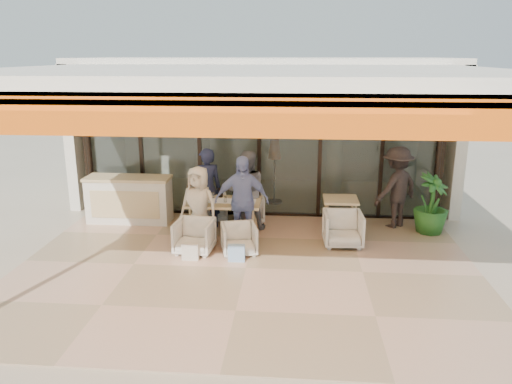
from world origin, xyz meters
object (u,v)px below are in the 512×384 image
diner_navy (207,189)px  standing_woman (396,188)px  potted_palm (432,204)px  host_counter (129,199)px  chair_near_right (239,238)px  side_table (340,203)px  diner_cream (199,206)px  chair_near_left (194,235)px  diner_periwinkle (242,201)px  dining_table (223,204)px  chair_far_left (211,206)px  chair_far_right (249,207)px  diner_grey (246,191)px  side_chair (343,227)px

diner_navy → standing_woman: standing_woman is taller
potted_palm → host_counter: bearing=178.4°
standing_woman → potted_palm: bearing=114.9°
chair_near_right → side_table: size_ratio=0.86×
diner_cream → potted_palm: diner_cream is taller
chair_near_left → diner_periwinkle: bearing=35.8°
dining_table → standing_woman: size_ratio=0.85×
chair_far_left → diner_navy: (0.00, -0.50, 0.53)m
chair_far_left → host_counter: bearing=-4.3°
host_counter → side_table: size_ratio=2.48×
dining_table → chair_far_right: (0.43, 0.94, -0.34)m
chair_near_right → diner_cream: diner_cream is taller
potted_palm → diner_navy: bearing=-179.4°
chair_far_left → side_table: size_ratio=0.93×
host_counter → chair_far_right: bearing=6.1°
side_table → chair_far_right: bearing=163.9°
chair_near_left → diner_periwinkle: diner_periwinkle is taller
diner_grey → side_table: diner_grey is taller
diner_grey → side_table: 1.97m
diner_grey → side_table: bearing=166.3°
diner_cream → side_chair: bearing=16.1°
chair_far_right → standing_woman: (3.16, -0.11, 0.54)m
diner_grey → standing_woman: standing_woman is taller
chair_far_right → chair_near_left: chair_near_left is taller
chair_far_left → side_table: side_table is taller
dining_table → chair_near_left: 1.09m
standing_woman → potted_palm: (0.66, -0.34, -0.25)m
diner_navy → side_chair: (2.80, -0.82, -0.49)m
diner_periwinkle → standing_woman: size_ratio=1.01×
host_counter → diner_navy: 1.82m
chair_far_left → diner_navy: bearing=76.8°
diner_cream → diner_periwinkle: size_ratio=0.87×
chair_near_left → diner_navy: (0.00, 1.40, 0.52)m
potted_palm → diner_periwinkle: bearing=-166.1°
host_counter → standing_woman: standing_woman is taller
diner_cream → diner_navy: bearing=104.4°
diner_grey → standing_woman: size_ratio=0.96×
host_counter → chair_far_right: (2.62, 0.28, -0.19)m
host_counter → chair_far_left: size_ratio=2.68×
diner_navy → diner_grey: 0.84m
chair_near_left → side_chair: side_chair is taller
chair_near_left → diner_grey: size_ratio=0.42×
host_counter → diner_grey: size_ratio=1.09×
dining_table → potted_palm: potted_palm is taller
chair_near_left → diner_periwinkle: (0.84, 0.50, 0.54)m
chair_far_right → chair_far_left: bearing=-8.7°
chair_far_right → side_table: (1.96, -0.57, 0.30)m
chair_near_left → side_table: bearing=30.5°
diner_periwinkle → side_table: bearing=15.6°
dining_table → side_table: size_ratio=2.01×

